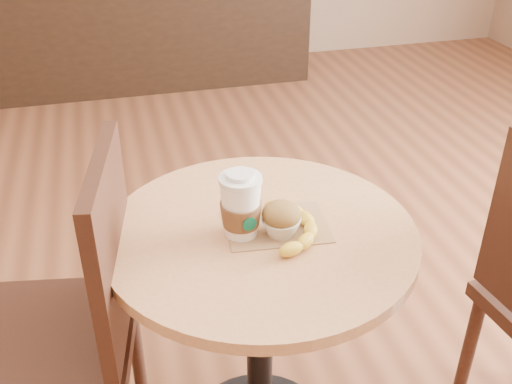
{
  "coord_description": "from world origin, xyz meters",
  "views": [
    {
      "loc": [
        -0.32,
        -1.06,
        1.55
      ],
      "look_at": [
        -0.02,
        0.09,
        0.83
      ],
      "focal_mm": 42.0,
      "sensor_mm": 36.0,
      "label": 1
    }
  ],
  "objects_px": {
    "chair_left": "(70,323)",
    "muffin": "(281,219)",
    "banana": "(294,225)",
    "cafe_table": "(260,296)",
    "coffee_cup": "(241,208)"
  },
  "relations": [
    {
      "from": "cafe_table",
      "to": "chair_left",
      "type": "relative_size",
      "value": 0.77
    },
    {
      "from": "chair_left",
      "to": "muffin",
      "type": "xyz_separation_m",
      "value": [
        0.51,
        -0.07,
        0.26
      ]
    },
    {
      "from": "cafe_table",
      "to": "banana",
      "type": "bearing_deg",
      "value": -21.53
    },
    {
      "from": "cafe_table",
      "to": "muffin",
      "type": "bearing_deg",
      "value": -36.68
    },
    {
      "from": "chair_left",
      "to": "muffin",
      "type": "relative_size",
      "value": 10.56
    },
    {
      "from": "muffin",
      "to": "coffee_cup",
      "type": "bearing_deg",
      "value": 165.08
    },
    {
      "from": "muffin",
      "to": "cafe_table",
      "type": "bearing_deg",
      "value": 143.32
    },
    {
      "from": "banana",
      "to": "chair_left",
      "type": "bearing_deg",
      "value": -175.79
    },
    {
      "from": "muffin",
      "to": "banana",
      "type": "distance_m",
      "value": 0.04
    },
    {
      "from": "banana",
      "to": "cafe_table",
      "type": "bearing_deg",
      "value": 169.54
    },
    {
      "from": "chair_left",
      "to": "muffin",
      "type": "bearing_deg",
      "value": 92.38
    },
    {
      "from": "muffin",
      "to": "banana",
      "type": "bearing_deg",
      "value": 3.28
    },
    {
      "from": "chair_left",
      "to": "muffin",
      "type": "distance_m",
      "value": 0.57
    },
    {
      "from": "chair_left",
      "to": "coffee_cup",
      "type": "relative_size",
      "value": 5.96
    },
    {
      "from": "chair_left",
      "to": "muffin",
      "type": "height_order",
      "value": "chair_left"
    }
  ]
}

